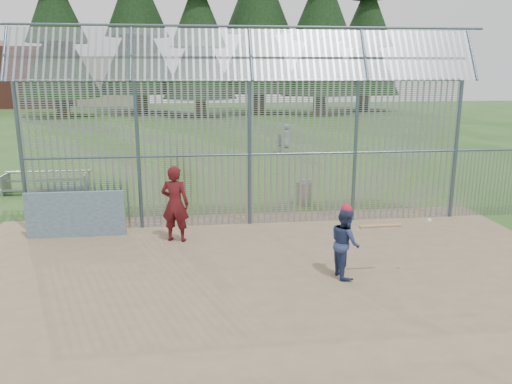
{
  "coord_description": "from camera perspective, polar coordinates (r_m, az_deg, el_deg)",
  "views": [
    {
      "loc": [
        -1.44,
        -9.99,
        4.23
      ],
      "look_at": [
        0.0,
        2.0,
        1.3
      ],
      "focal_mm": 35.0,
      "sensor_mm": 36.0,
      "label": 1
    }
  ],
  "objects": [
    {
      "name": "batting_gear",
      "position": [
        10.43,
        11.52,
        -2.48
      ],
      "size": [
        1.82,
        0.46,
        0.49
      ],
      "color": "#B3172D",
      "rests_on": "ground"
    },
    {
      "name": "trash_can",
      "position": [
        16.3,
        5.48,
        -0.09
      ],
      "size": [
        0.56,
        0.56,
        0.82
      ],
      "color": "gray",
      "rests_on": "ground"
    },
    {
      "name": "dugout_wall",
      "position": [
        13.75,
        -19.89,
        -2.41
      ],
      "size": [
        2.5,
        0.12,
        1.2
      ],
      "primitive_type": "cube",
      "color": "#38566B",
      "rests_on": "dirt_infield"
    },
    {
      "name": "backstop_fence",
      "position": [
        13.93,
        6.74,
        5.83
      ],
      "size": [
        20.09,
        0.81,
        5.3
      ],
      "color": "#47566B",
      "rests_on": "ground"
    },
    {
      "name": "onlooker",
      "position": [
        12.68,
        -9.23,
        -1.33
      ],
      "size": [
        0.81,
        0.64,
        1.95
      ],
      "primitive_type": "imported",
      "rotation": [
        0.0,
        0.0,
        2.86
      ],
      "color": "maroon",
      "rests_on": "dirt_infield"
    },
    {
      "name": "dirt_infield",
      "position": [
        10.48,
        1.65,
        -10.1
      ],
      "size": [
        14.0,
        10.0,
        0.02
      ],
      "primitive_type": "cube",
      "color": "#756047",
      "rests_on": "ground"
    },
    {
      "name": "bg_kid_seated",
      "position": [
        26.77,
        2.72,
        5.58
      ],
      "size": [
        0.6,
        0.53,
        0.97
      ],
      "primitive_type": "imported",
      "rotation": [
        0.0,
        0.0,
        2.5
      ],
      "color": "slate",
      "rests_on": "ground"
    },
    {
      "name": "conifer_row",
      "position": [
        52.03,
        -3.28,
        20.91
      ],
      "size": [
        38.48,
        12.26,
        20.2
      ],
      "color": "#332319",
      "rests_on": "ground"
    },
    {
      "name": "bleacher",
      "position": [
        19.29,
        -22.81,
        1.14
      ],
      "size": [
        3.0,
        0.95,
        0.72
      ],
      "color": "gray",
      "rests_on": "ground"
    },
    {
      "name": "batter",
      "position": [
        10.6,
        10.15,
        -5.72
      ],
      "size": [
        0.62,
        0.76,
        1.47
      ],
      "primitive_type": "imported",
      "rotation": [
        0.0,
        0.0,
        1.66
      ],
      "color": "navy",
      "rests_on": "dirt_infield"
    },
    {
      "name": "bg_kid_standing",
      "position": [
        28.44,
        3.47,
        6.46
      ],
      "size": [
        0.78,
        0.64,
        1.37
      ],
      "primitive_type": "imported",
      "rotation": [
        0.0,
        0.0,
        3.5
      ],
      "color": "gray",
      "rests_on": "ground"
    },
    {
      "name": "ground",
      "position": [
        10.94,
        1.26,
        -9.1
      ],
      "size": [
        120.0,
        120.0,
        0.0
      ],
      "primitive_type": "plane",
      "color": "#2D511E",
      "rests_on": "ground"
    },
    {
      "name": "distant_buildings",
      "position": [
        69.95,
        -25.52,
        11.83
      ],
      "size": [
        26.5,
        10.5,
        8.0
      ],
      "color": "brown",
      "rests_on": "ground"
    }
  ]
}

